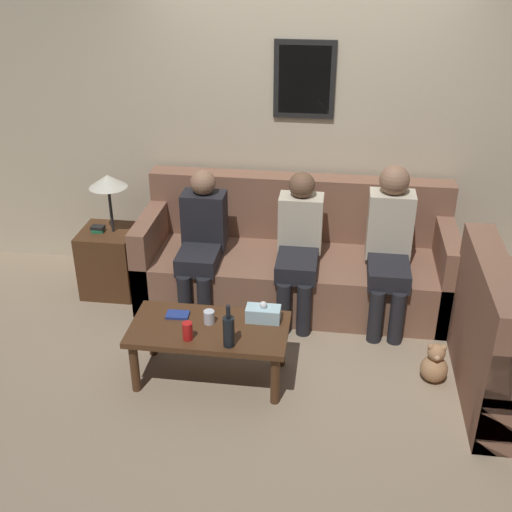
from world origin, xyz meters
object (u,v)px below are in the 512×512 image
object	(u,v)px
coffee_table	(209,334)
wine_bottle	(229,331)
person_right	(390,241)
couch_main	(295,261)
teddy_bear	(435,365)
person_left	(202,237)
person_middle	(299,242)
drinking_glass	(209,317)

from	to	relation	value
coffee_table	wine_bottle	bearing A→B (deg)	-48.30
person_right	couch_main	bearing A→B (deg)	164.23
teddy_bear	person_left	bearing A→B (deg)	156.14
couch_main	person_middle	size ratio (longest dim) A/B	2.23
wine_bottle	drinking_glass	distance (m)	0.30
wine_bottle	drinking_glass	bearing A→B (deg)	126.73
person_middle	teddy_bear	distance (m)	1.36
teddy_bear	coffee_table	bearing A→B (deg)	-173.68
coffee_table	couch_main	bearing A→B (deg)	67.50
wine_bottle	person_middle	xyz separation A→B (m)	(0.35, 1.15, 0.08)
drinking_glass	wine_bottle	bearing A→B (deg)	-53.27
wine_bottle	person_right	size ratio (longest dim) A/B	0.24
coffee_table	teddy_bear	xyz separation A→B (m)	(1.51, 0.17, -0.22)
wine_bottle	teddy_bear	bearing A→B (deg)	14.79
coffee_table	wine_bottle	size ratio (longest dim) A/B	3.58
coffee_table	person_middle	bearing A→B (deg)	61.81
couch_main	coffee_table	xyz separation A→B (m)	(-0.48, -1.16, 0.03)
teddy_bear	wine_bottle	bearing A→B (deg)	-165.21
teddy_bear	couch_main	bearing A→B (deg)	136.15
drinking_glass	person_right	world-z (taller)	person_right
drinking_glass	couch_main	bearing A→B (deg)	66.34
wine_bottle	drinking_glass	xyz separation A→B (m)	(-0.17, 0.23, -0.07)
person_middle	couch_main	bearing A→B (deg)	100.78
wine_bottle	person_left	distance (m)	1.21
couch_main	wine_bottle	bearing A→B (deg)	-103.08
drinking_glass	person_left	distance (m)	0.94
coffee_table	person_middle	distance (m)	1.12
coffee_table	person_right	distance (m)	1.56
person_left	person_right	xyz separation A→B (m)	(1.44, 0.01, 0.05)
couch_main	drinking_glass	xyz separation A→B (m)	(-0.49, -1.11, 0.13)
coffee_table	person_left	world-z (taller)	person_left
couch_main	drinking_glass	distance (m)	1.22
drinking_glass	teddy_bear	size ratio (longest dim) A/B	0.31
wine_bottle	person_right	bearing A→B (deg)	47.89
couch_main	person_middle	distance (m)	0.34
person_right	drinking_glass	bearing A→B (deg)	-143.03
person_middle	coffee_table	bearing A→B (deg)	-118.19
coffee_table	person_middle	size ratio (longest dim) A/B	0.94
person_left	teddy_bear	bearing A→B (deg)	-23.86
coffee_table	drinking_glass	size ratio (longest dim) A/B	11.53
couch_main	person_right	world-z (taller)	person_right
wine_bottle	person_right	xyz separation A→B (m)	(1.03, 1.14, 0.13)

